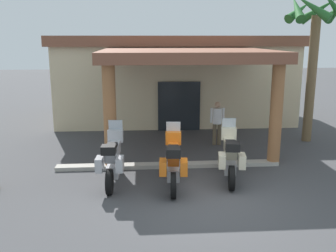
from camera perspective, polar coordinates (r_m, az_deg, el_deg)
name	(u,v)px	position (r m, az deg, el deg)	size (l,w,h in m)	color
ground_plane	(209,199)	(9.75, 6.13, -10.76)	(80.00, 80.00, 0.00)	#424244
motel_building	(174,76)	(18.76, 0.90, 7.42)	(11.12, 10.97, 3.99)	beige
motorcycle_silver	(113,159)	(10.54, -8.25, -4.90)	(0.73, 2.21, 1.61)	black
motorcycle_orange	(173,162)	(10.21, 0.80, -5.36)	(0.74, 2.21, 1.61)	black
motorcycle_cream	(230,156)	(10.84, 9.23, -4.43)	(0.84, 2.20, 1.61)	black
pedestrian	(217,120)	(14.23, 7.35, 0.87)	(0.53, 0.32, 1.63)	brown
palm_tree_near_portico	(314,33)	(15.37, 20.99, 12.80)	(2.19, 2.32, 5.55)	brown
curb_strip	(169,165)	(11.91, 0.11, -5.86)	(6.88, 0.36, 0.12)	#ADA89E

